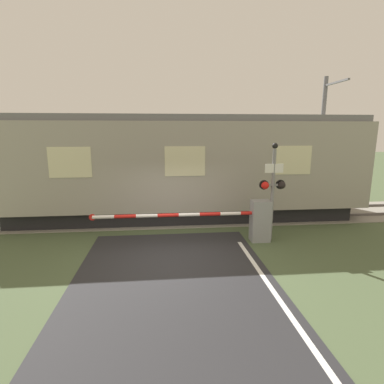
# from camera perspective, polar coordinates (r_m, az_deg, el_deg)

# --- Properties ---
(ground_plane) EXTENTS (80.00, 80.00, 0.00)m
(ground_plane) POSITION_cam_1_polar(r_m,az_deg,el_deg) (8.65, -3.80, -12.52)
(ground_plane) COLOR #475638
(track_bed) EXTENTS (36.00, 3.20, 0.13)m
(track_bed) POSITION_cam_1_polar(r_m,az_deg,el_deg) (12.58, -4.44, -4.63)
(track_bed) COLOR gray
(track_bed) RESTS_ON ground_plane
(train) EXTENTS (14.27, 3.16, 4.11)m
(train) POSITION_cam_1_polar(r_m,az_deg,el_deg) (12.19, -1.89, 4.84)
(train) COLOR black
(train) RESTS_ON ground_plane
(crossing_barrier) EXTENTS (5.67, 0.44, 1.35)m
(crossing_barrier) POSITION_cam_1_polar(r_m,az_deg,el_deg) (9.82, 10.63, -5.25)
(crossing_barrier) COLOR gray
(crossing_barrier) RESTS_ON ground_plane
(signal_post) EXTENTS (0.84, 0.26, 3.17)m
(signal_post) POSITION_cam_1_polar(r_m,az_deg,el_deg) (9.82, 15.16, 1.06)
(signal_post) COLOR gray
(signal_post) RESTS_ON ground_plane
(catenary_pole) EXTENTS (0.20, 1.90, 6.02)m
(catenary_pole) POSITION_cam_1_polar(r_m,az_deg,el_deg) (16.00, 23.46, 9.32)
(catenary_pole) COLOR slate
(catenary_pole) RESTS_ON ground_plane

